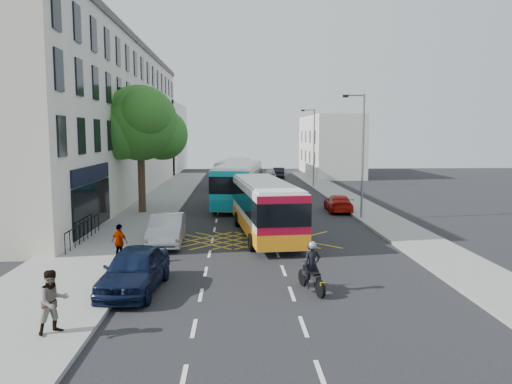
{
  "coord_description": "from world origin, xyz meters",
  "views": [
    {
      "loc": [
        -1.99,
        -19.98,
        5.63
      ],
      "look_at": [
        -0.75,
        9.17,
        2.2
      ],
      "focal_mm": 35.0,
      "sensor_mm": 36.0,
      "label": 1
    }
  ],
  "objects": [
    {
      "name": "distant_car_grey",
      "position": [
        -1.8,
        39.48,
        0.68
      ],
      "size": [
        2.76,
        5.09,
        1.35
      ],
      "primitive_type": "imported",
      "rotation": [
        0.0,
        0.0,
        0.11
      ],
      "color": "#43464B",
      "rests_on": "ground"
    },
    {
      "name": "parked_car_silver",
      "position": [
        -5.48,
        5.23,
        0.77
      ],
      "size": [
        1.77,
        4.71,
        1.54
      ],
      "primitive_type": "imported",
      "rotation": [
        0.0,
        0.0,
        0.03
      ],
      "color": "#ABADB3",
      "rests_on": "ground"
    },
    {
      "name": "terrace_far",
      "position": [
        -14.0,
        55.0,
        5.0
      ],
      "size": [
        8.0,
        20.0,
        10.0
      ],
      "primitive_type": "cube",
      "color": "silver",
      "rests_on": "ground"
    },
    {
      "name": "parked_car_blue",
      "position": [
        -5.6,
        -2.4,
        0.79
      ],
      "size": [
        2.23,
        4.79,
        1.59
      ],
      "primitive_type": "imported",
      "rotation": [
        0.0,
        0.0,
        -0.08
      ],
      "color": "black",
      "rests_on": "ground"
    },
    {
      "name": "lamp_near",
      "position": [
        6.2,
        12.0,
        4.62
      ],
      "size": [
        1.45,
        0.15,
        8.0
      ],
      "color": "slate",
      "rests_on": "pavement_right"
    },
    {
      "name": "pedestrian_near",
      "position": [
        -7.0,
        -6.52,
        1.04
      ],
      "size": [
        1.1,
        1.07,
        1.78
      ],
      "primitive_type": "imported",
      "rotation": [
        0.0,
        0.0,
        0.71
      ],
      "color": "gray",
      "rests_on": "pavement_left"
    },
    {
      "name": "street_tree",
      "position": [
        -8.51,
        14.97,
        6.29
      ],
      "size": [
        6.3,
        5.7,
        8.8
      ],
      "color": "#382619",
      "rests_on": "pavement_left"
    },
    {
      "name": "bus_mid",
      "position": [
        -1.65,
        18.87,
        1.74
      ],
      "size": [
        4.17,
        12.02,
        3.31
      ],
      "rotation": [
        0.0,
        0.0,
        -0.13
      ],
      "color": "silver",
      "rests_on": "ground"
    },
    {
      "name": "distant_car_dark",
      "position": [
        3.62,
        43.37,
        0.66
      ],
      "size": [
        1.69,
        4.12,
        1.33
      ],
      "primitive_type": "imported",
      "rotation": [
        0.0,
        0.0,
        3.07
      ],
      "color": "black",
      "rests_on": "ground"
    },
    {
      "name": "bus_far",
      "position": [
        -2.15,
        32.59,
        1.52
      ],
      "size": [
        3.73,
        10.5,
        2.89
      ],
      "rotation": [
        0.0,
        0.0,
        -0.13
      ],
      "color": "silver",
      "rests_on": "ground"
    },
    {
      "name": "distant_car_silver",
      "position": [
        2.5,
        41.99,
        0.64
      ],
      "size": [
        2.0,
        3.9,
        1.27
      ],
      "primitive_type": "imported",
      "rotation": [
        0.0,
        0.0,
        3.0
      ],
      "color": "#B1B4BA",
      "rests_on": "ground"
    },
    {
      "name": "motorbike",
      "position": [
        0.74,
        -2.77,
        0.86
      ],
      "size": [
        0.8,
        2.02,
        1.84
      ],
      "rotation": [
        0.0,
        0.0,
        0.29
      ],
      "color": "black",
      "rests_on": "ground"
    },
    {
      "name": "pedestrian_far",
      "position": [
        -7.0,
        1.46,
        0.94
      ],
      "size": [
        0.99,
        0.84,
        1.59
      ],
      "primitive_type": "imported",
      "rotation": [
        0.0,
        0.0,
        2.55
      ],
      "color": "gray",
      "rests_on": "pavement_left"
    },
    {
      "name": "pavement_left",
      "position": [
        -8.5,
        15.0,
        0.07
      ],
      "size": [
        5.0,
        70.0,
        0.15
      ],
      "primitive_type": "cube",
      "color": "gray",
      "rests_on": "ground"
    },
    {
      "name": "bus_near",
      "position": [
        -0.34,
        7.17,
        1.59
      ],
      "size": [
        3.59,
        10.95,
        3.02
      ],
      "rotation": [
        0.0,
        0.0,
        0.1
      ],
      "color": "silver",
      "rests_on": "ground"
    },
    {
      "name": "building_right",
      "position": [
        11.0,
        48.0,
        4.0
      ],
      "size": [
        6.0,
        18.0,
        8.0
      ],
      "primitive_type": "cube",
      "color": "silver",
      "rests_on": "ground"
    },
    {
      "name": "ground",
      "position": [
        0.0,
        0.0,
        0.0
      ],
      "size": [
        120.0,
        120.0,
        0.0
      ],
      "primitive_type": "plane",
      "color": "black",
      "rests_on": "ground"
    },
    {
      "name": "red_hatchback",
      "position": [
        5.5,
        15.51,
        0.61
      ],
      "size": [
        1.93,
        4.3,
        1.22
      ],
      "primitive_type": "imported",
      "rotation": [
        0.0,
        0.0,
        3.09
      ],
      "color": "#A71007",
      "rests_on": "ground"
    },
    {
      "name": "lamp_far",
      "position": [
        6.2,
        32.0,
        4.62
      ],
      "size": [
        1.45,
        0.15,
        8.0
      ],
      "color": "slate",
      "rests_on": "pavement_right"
    },
    {
      "name": "railings",
      "position": [
        -9.7,
        5.3,
        0.72
      ],
      "size": [
        0.08,
        5.6,
        1.14
      ],
      "primitive_type": null,
      "color": "black",
      "rests_on": "pavement_left"
    },
    {
      "name": "terrace_main",
      "position": [
        -14.0,
        24.49,
        6.76
      ],
      "size": [
        8.3,
        45.0,
        13.5
      ],
      "color": "beige",
      "rests_on": "ground"
    },
    {
      "name": "pavement_right",
      "position": [
        7.5,
        15.0,
        0.07
      ],
      "size": [
        3.0,
        70.0,
        0.15
      ],
      "primitive_type": "cube",
      "color": "gray",
      "rests_on": "ground"
    }
  ]
}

